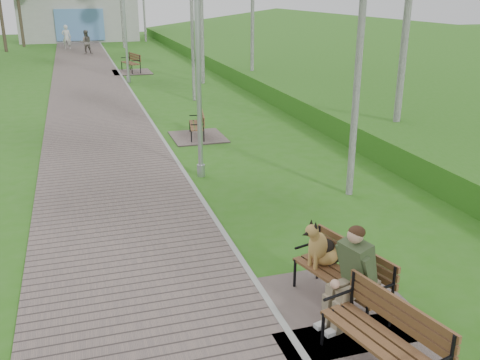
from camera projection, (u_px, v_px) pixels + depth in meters
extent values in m
cube|color=#6B5A56|center=(94.00, 103.00, 21.55)|extent=(3.50, 67.00, 0.04)
cube|color=#999993|center=(137.00, 101.00, 22.03)|extent=(0.10, 67.00, 0.05)
cube|color=#3D7427|center=(410.00, 92.00, 24.03)|extent=(14.00, 70.00, 1.60)
cube|color=#9E9E99|center=(79.00, 17.00, 47.49)|extent=(10.00, 5.00, 4.00)
cube|color=#517DB5|center=(80.00, 25.00, 45.32)|extent=(4.00, 0.20, 2.60)
cube|color=#6B5A56|center=(341.00, 306.00, 7.77)|extent=(1.94, 2.16, 0.04)
cube|color=brown|center=(340.00, 278.00, 7.60)|extent=(0.89, 1.69, 0.04)
cube|color=brown|center=(355.00, 255.00, 7.63)|extent=(0.47, 1.57, 0.36)
cube|color=brown|center=(381.00, 341.00, 6.22)|extent=(0.87, 1.72, 0.04)
cube|color=brown|center=(399.00, 313.00, 6.24)|extent=(0.43, 1.61, 0.36)
cube|color=#6B5A56|center=(198.00, 137.00, 16.62)|extent=(1.60, 1.77, 0.04)
cube|color=brown|center=(196.00, 125.00, 16.48)|extent=(0.62, 1.38, 0.04)
cube|color=brown|center=(203.00, 117.00, 16.42)|extent=(0.27, 1.32, 0.29)
cube|color=#6B5A56|center=(132.00, 72.00, 29.61)|extent=(2.06, 2.29, 0.04)
cube|color=brown|center=(130.00, 63.00, 29.43)|extent=(0.92, 1.79, 0.05)
cube|color=brown|center=(135.00, 57.00, 29.46)|extent=(0.47, 1.68, 0.38)
cylinder|color=#A1A3A9|center=(201.00, 170.00, 13.16)|extent=(0.20, 0.20, 0.30)
cylinder|color=#A1A3A9|center=(199.00, 75.00, 12.37)|extent=(0.12, 0.12, 4.98)
cylinder|color=#A1A3A9|center=(129.00, 79.00, 26.42)|extent=(0.21, 0.21, 0.31)
cylinder|color=#A1A3A9|center=(125.00, 28.00, 25.60)|extent=(0.12, 0.12, 5.19)
cylinder|color=#A1A3A9|center=(101.00, 40.00, 47.31)|extent=(0.18, 0.18, 0.27)
cylinder|color=#A1A3A9|center=(99.00, 15.00, 46.61)|extent=(0.11, 0.11, 4.42)
imported|color=beige|center=(66.00, 37.00, 40.42)|extent=(0.73, 0.53, 1.84)
imported|color=gray|center=(86.00, 42.00, 37.61)|extent=(0.83, 0.66, 1.66)
cylinder|color=silver|center=(362.00, 22.00, 10.80)|extent=(0.17, 0.17, 7.48)
cylinder|color=silver|center=(253.00, 0.00, 23.63)|extent=(0.17, 0.17, 7.82)
cylinder|color=silver|center=(121.00, 1.00, 40.79)|extent=(0.17, 0.17, 6.97)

